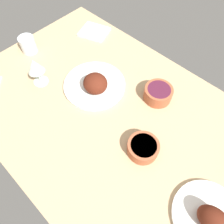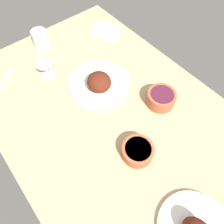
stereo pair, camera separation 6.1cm
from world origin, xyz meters
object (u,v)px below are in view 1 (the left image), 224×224
(plate_center_main, at_px, (211,219))
(folded_napkin, at_px, (94,32))
(bowl_onions, at_px, (158,93))
(water_tumbler, at_px, (28,44))
(bowl_pasta, at_px, (143,148))
(plate_near_viewer, at_px, (95,84))
(wine_glass, at_px, (35,67))

(plate_center_main, height_order, folded_napkin, plate_center_main)
(bowl_onions, relative_size, water_tumbler, 1.48)
(bowl_onions, bearing_deg, plate_center_main, 146.08)
(folded_napkin, bearing_deg, plate_center_main, 157.08)
(folded_napkin, bearing_deg, water_tumbler, 67.78)
(plate_center_main, height_order, bowl_onions, plate_center_main)
(plate_center_main, bearing_deg, bowl_pasta, -7.45)
(bowl_pasta, bearing_deg, plate_near_viewer, -14.09)
(bowl_pasta, bearing_deg, wine_glass, 6.14)
(folded_napkin, bearing_deg, wine_glass, 100.48)
(plate_center_main, bearing_deg, wine_glass, 1.36)
(plate_near_viewer, relative_size, bowl_pasta, 2.38)
(plate_center_main, height_order, wine_glass, wine_glass)
(plate_near_viewer, distance_m, folded_napkin, 0.41)
(bowl_onions, distance_m, bowl_pasta, 0.27)
(wine_glass, bearing_deg, bowl_pasta, -173.86)
(plate_near_viewer, xyz_separation_m, bowl_onions, (-0.24, -0.16, 0.00))
(plate_center_main, xyz_separation_m, folded_napkin, (0.97, -0.41, -0.02))
(plate_near_viewer, xyz_separation_m, water_tumbler, (0.44, 0.06, 0.01))
(wine_glass, xyz_separation_m, folded_napkin, (0.08, -0.43, -0.09))
(plate_near_viewer, distance_m, wine_glass, 0.27)
(bowl_onions, distance_m, wine_glass, 0.56)
(bowl_onions, height_order, folded_napkin, bowl_onions)
(water_tumbler, bearing_deg, bowl_pasta, 177.95)
(bowl_pasta, distance_m, wine_glass, 0.58)
(plate_near_viewer, distance_m, plate_center_main, 0.68)
(plate_near_viewer, relative_size, wine_glass, 2.08)
(plate_near_viewer, bearing_deg, wine_glass, 35.07)
(plate_near_viewer, bearing_deg, folded_napkin, -43.21)
(plate_center_main, bearing_deg, bowl_onions, -33.92)
(bowl_onions, bearing_deg, plate_near_viewer, 32.66)
(plate_center_main, bearing_deg, folded_napkin, -22.92)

